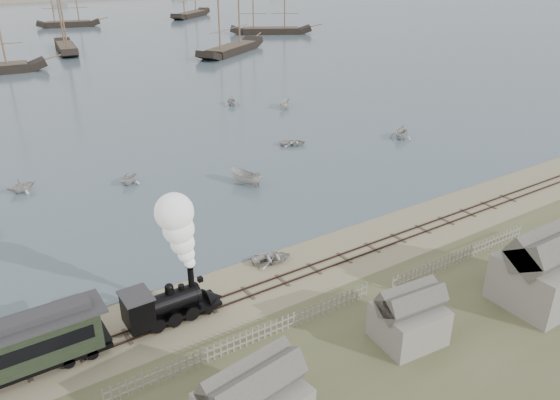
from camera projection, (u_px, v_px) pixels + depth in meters
ground at (279, 265)px, 43.21m from camera, size 600.00×600.00×0.00m
rail_track at (293, 276)px, 41.68m from camera, size 120.00×1.80×0.16m
picket_fence_west at (253, 344)px, 34.70m from camera, size 19.00×0.10×1.20m
picket_fence_east at (461, 262)px, 43.68m from camera, size 15.00×0.10×1.20m
shed_mid at (407, 339)px, 35.09m from camera, size 4.00×3.50×3.60m
shed_right at (538, 300)px, 39.00m from camera, size 6.00×5.00×5.10m
locomotive at (180, 266)px, 35.54m from camera, size 6.97×2.60×8.68m
beached_dinghy at (272, 258)px, 43.51m from camera, size 3.09×3.78×0.69m
rowboat_1 at (129, 177)px, 57.44m from camera, size 3.46×3.55×1.42m
rowboat_2 at (246, 177)px, 57.27m from camera, size 4.26×3.04×1.54m
rowboat_3 at (293, 143)px, 68.62m from camera, size 3.69×4.06×0.69m
rowboat_4 at (402, 132)px, 70.86m from camera, size 4.09×4.28×1.76m
rowboat_5 at (285, 104)px, 84.17m from camera, size 2.96×3.34×1.26m
rowboat_7 at (232, 100)px, 85.54m from camera, size 3.20×2.86×1.54m
rowboat_8 at (21, 185)px, 55.49m from camera, size 2.94×3.25×1.49m
schooner_3 at (59, 7)px, 123.56m from camera, size 6.88×19.18×20.00m
schooner_4 at (230, 8)px, 122.61m from camera, size 23.14×17.50×20.00m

